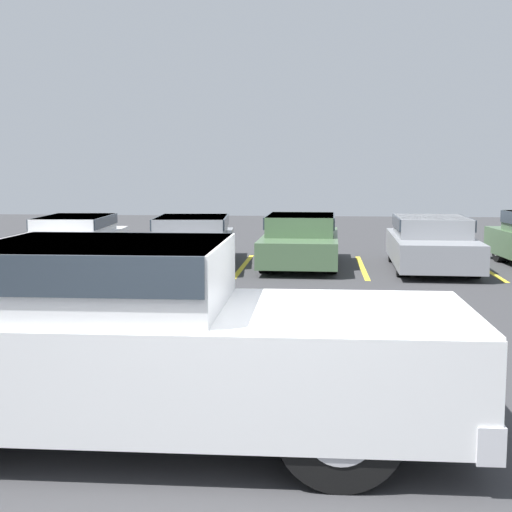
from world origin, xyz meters
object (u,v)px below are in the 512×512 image
Objects in this scene: parked_sedan_a at (75,238)px; parked_sedan_c at (301,239)px; parked_sedan_b at (192,239)px; parked_sedan_d at (431,242)px; pickup_truck at (141,341)px.

parked_sedan_c is (5.53, 0.16, 0.03)m from parked_sedan_a.
parked_sedan_a and parked_sedan_b have the same top height.
parked_sedan_c is (2.64, 0.09, 0.02)m from parked_sedan_b.
parked_sedan_c is 3.05m from parked_sedan_d.
parked_sedan_a is 8.56m from parked_sedan_d.
pickup_truck reaches higher than parked_sedan_d.
pickup_truck is 11.61m from parked_sedan_d.
pickup_truck is 11.32m from parked_sedan_c.
parked_sedan_a is at bearing -90.05° from parked_sedan_d.
parked_sedan_c reaches higher than parked_sedan_a.
pickup_truck is at bearing 3.38° from parked_sedan_b.
parked_sedan_b is (2.89, 0.07, 0.00)m from parked_sedan_a.
parked_sedan_b is (-1.59, 11.17, -0.24)m from pickup_truck.
parked_sedan_d is at bearing 84.43° from parked_sedan_a.
parked_sedan_a is 1.12× the size of parked_sedan_d.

